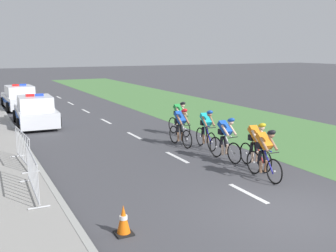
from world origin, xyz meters
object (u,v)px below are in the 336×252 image
object	(u,v)px
cyclist_lead	(265,153)
cyclist_fourth	(206,128)
cyclist_second	(256,144)
crowd_barrier_front	(32,174)
traffic_cone_near	(123,220)
cyclist_fifth	(181,126)
cyclist_sixth	(179,118)
cyclist_third	(226,138)
police_car_nearest	(36,112)
police_car_second	(20,98)
crowd_barrier_middle	(23,148)

from	to	relation	value
cyclist_lead	cyclist_fourth	bearing A→B (deg)	83.56
cyclist_second	crowd_barrier_front	size ratio (longest dim) A/B	0.74
cyclist_fourth	traffic_cone_near	world-z (taller)	cyclist_fourth
cyclist_fifth	cyclist_sixth	xyz separation A→B (m)	(0.91, 1.78, 0.00)
traffic_cone_near	crowd_barrier_front	bearing A→B (deg)	114.39
cyclist_second	cyclist_third	size ratio (longest dim) A/B	1.00
cyclist_second	cyclist_third	distance (m)	1.24
cyclist_sixth	traffic_cone_near	xyz separation A→B (m)	(-5.62, -7.95, -0.48)
cyclist_third	police_car_nearest	world-z (taller)	police_car_nearest
cyclist_third	police_car_second	size ratio (longest dim) A/B	0.39
cyclist_fourth	police_car_nearest	world-z (taller)	police_car_nearest
police_car_nearest	crowd_barrier_middle	world-z (taller)	police_car_nearest
cyclist_fifth	police_car_nearest	xyz separation A→B (m)	(-4.41, 7.10, -0.11)
cyclist_lead	crowd_barrier_middle	bearing A→B (deg)	144.69
cyclist_fifth	traffic_cone_near	xyz separation A→B (m)	(-4.71, -6.17, -0.48)
cyclist_fourth	cyclist_sixth	xyz separation A→B (m)	(0.24, 2.59, 0.00)
cyclist_second	cyclist_third	xyz separation A→B (m)	(-0.34, 1.19, 0.00)
cyclist_sixth	crowd_barrier_middle	xyz separation A→B (m)	(-6.84, -2.09, -0.14)
cyclist_fifth	traffic_cone_near	bearing A→B (deg)	-127.38
cyclist_fifth	police_car_second	world-z (taller)	police_car_second
cyclist_lead	police_car_nearest	bearing A→B (deg)	111.54
cyclist_lead	cyclist_second	distance (m)	1.07
cyclist_third	traffic_cone_near	xyz separation A→B (m)	(-5.07, -3.64, -0.48)
cyclist_lead	cyclist_third	xyz separation A→B (m)	(0.13, 2.15, 0.00)
cyclist_third	cyclist_sixth	distance (m)	4.34
traffic_cone_near	police_car_nearest	bearing A→B (deg)	88.71
cyclist_lead	cyclist_sixth	distance (m)	6.50
cyclist_third	cyclist_sixth	xyz separation A→B (m)	(0.55, 4.31, 0.00)
cyclist_third	police_car_second	distance (m)	16.67
police_car_nearest	crowd_barrier_middle	distance (m)	7.56
cyclist_fourth	cyclist_sixth	size ratio (longest dim) A/B	1.00
police_car_nearest	crowd_barrier_middle	xyz separation A→B (m)	(-1.52, -7.41, -0.03)
cyclist_third	cyclist_fifth	distance (m)	2.55
cyclist_second	traffic_cone_near	distance (m)	5.96
cyclist_fourth	crowd_barrier_middle	world-z (taller)	cyclist_fourth
cyclist_fifth	crowd_barrier_middle	distance (m)	5.94
cyclist_sixth	crowd_barrier_front	size ratio (longest dim) A/B	0.74
police_car_nearest	cyclist_second	bearing A→B (deg)	-64.70
police_car_nearest	crowd_barrier_middle	size ratio (longest dim) A/B	1.93
cyclist_third	crowd_barrier_middle	size ratio (longest dim) A/B	0.74
crowd_barrier_front	traffic_cone_near	size ratio (longest dim) A/B	3.63
cyclist_sixth	traffic_cone_near	bearing A→B (deg)	-125.26
cyclist_fifth	police_car_nearest	world-z (taller)	police_car_nearest
cyclist_fourth	traffic_cone_near	bearing A→B (deg)	-135.14
police_car_second	crowd_barrier_middle	xyz separation A→B (m)	(-1.52, -13.76, -0.03)
cyclist_fourth	cyclist_sixth	world-z (taller)	same
cyclist_lead	crowd_barrier_front	bearing A→B (deg)	166.87
cyclist_second	crowd_barrier_front	bearing A→B (deg)	175.71
cyclist_fourth	cyclist_lead	bearing A→B (deg)	-96.44
crowd_barrier_front	cyclist_second	bearing A→B (deg)	-4.29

